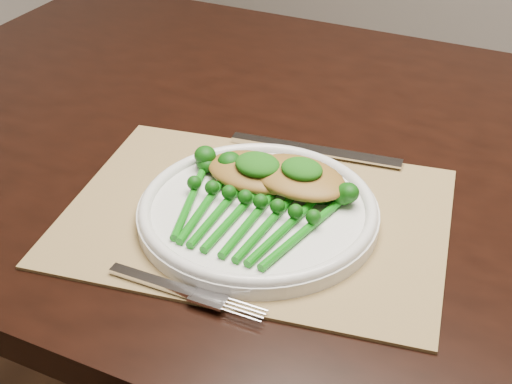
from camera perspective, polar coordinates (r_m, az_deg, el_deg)
The scene contains 10 objects.
dining_table at distance 1.19m, azimuth 8.21°, elevation -13.23°, with size 1.71×1.12×0.75m.
placemat at distance 0.84m, azimuth 0.02°, elevation -1.90°, with size 0.44×0.32×0.00m, color #957A4C.
dinner_plate at distance 0.82m, azimuth 0.17°, elevation -1.46°, with size 0.28×0.28×0.03m.
knife at distance 0.96m, azimuth 3.45°, elevation 3.57°, with size 0.23×0.08×0.01m.
fork at distance 0.73m, azimuth -4.85°, elevation -8.18°, with size 0.18×0.04×0.01m.
chicken_fillet_left at distance 0.86m, azimuth -0.06°, elevation 1.64°, with size 0.12×0.08×0.02m, color olive.
chicken_fillet_right at distance 0.84m, azimuth 3.40°, elevation 1.20°, with size 0.12×0.08×0.02m, color olive.
pesto_dollop_left at distance 0.85m, azimuth 0.13°, elevation 2.22°, with size 0.06×0.05×0.02m, color #0D470A.
pesto_dollop_right at distance 0.83m, azimuth 3.69°, elevation 1.85°, with size 0.05×0.04×0.02m, color #0D470A.
broccolini_bundle at distance 0.80m, azimuth -0.96°, elevation -1.95°, with size 0.19×0.20×0.04m.
Camera 1 is at (0.16, -0.82, 1.25)m, focal length 50.00 mm.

